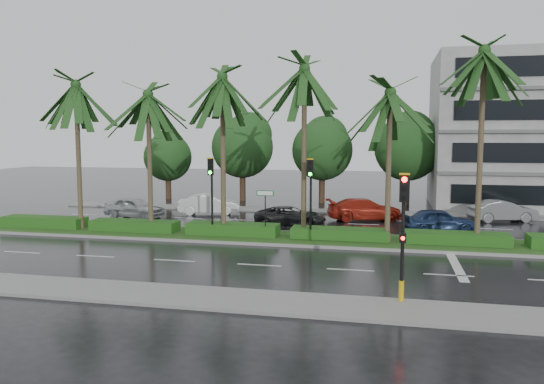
% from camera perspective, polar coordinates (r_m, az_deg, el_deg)
% --- Properties ---
extents(ground, '(120.00, 120.00, 0.00)m').
position_cam_1_polar(ground, '(28.39, 1.02, -5.49)').
color(ground, black).
rests_on(ground, ground).
extents(near_sidewalk, '(40.00, 2.40, 0.12)m').
position_cam_1_polar(near_sidewalk, '(18.79, -5.24, -11.38)').
color(near_sidewalk, slate).
rests_on(near_sidewalk, ground).
extents(far_sidewalk, '(40.00, 2.00, 0.12)m').
position_cam_1_polar(far_sidewalk, '(40.05, 4.40, -2.04)').
color(far_sidewalk, slate).
rests_on(far_sidewalk, ground).
extents(median, '(36.00, 4.00, 0.15)m').
position_cam_1_polar(median, '(29.34, 1.41, -4.96)').
color(median, gray).
rests_on(median, ground).
extents(hedge, '(35.20, 1.40, 0.60)m').
position_cam_1_polar(hedge, '(29.27, 1.41, -4.25)').
color(hedge, '#224E16').
rests_on(hedge, median).
extents(lane_markings, '(34.00, 13.06, 0.01)m').
position_cam_1_polar(lane_markings, '(27.55, 7.08, -5.89)').
color(lane_markings, silver).
rests_on(lane_markings, ground).
extents(palm_row, '(26.30, 4.20, 10.55)m').
position_cam_1_polar(palm_row, '(29.18, -0.99, 10.83)').
color(palm_row, '#433A27').
rests_on(palm_row, median).
extents(signal_near, '(0.34, 0.45, 4.36)m').
position_cam_1_polar(signal_near, '(18.17, 13.90, -4.20)').
color(signal_near, black).
rests_on(signal_near, near_sidewalk).
extents(signal_median_left, '(0.34, 0.42, 4.36)m').
position_cam_1_polar(signal_median_left, '(29.27, -6.55, 0.75)').
color(signal_median_left, black).
rests_on(signal_median_left, median).
extents(signal_median_right, '(0.34, 0.42, 4.36)m').
position_cam_1_polar(signal_median_right, '(27.98, 4.16, 0.53)').
color(signal_median_right, black).
rests_on(signal_median_right, median).
extents(street_sign, '(0.95, 0.09, 2.60)m').
position_cam_1_polar(street_sign, '(28.72, -0.74, -1.06)').
color(street_sign, black).
rests_on(street_sign, median).
extents(bg_trees, '(32.80, 5.38, 7.77)m').
position_cam_1_polar(bg_trees, '(45.05, 7.21, 4.90)').
color(bg_trees, '#332617').
rests_on(bg_trees, ground).
extents(building, '(16.00, 10.00, 12.00)m').
position_cam_1_polar(building, '(46.72, 26.81, 5.79)').
color(building, gray).
rests_on(building, ground).
extents(car_silver, '(2.25, 4.44, 1.45)m').
position_cam_1_polar(car_silver, '(38.07, -14.59, -1.63)').
color(car_silver, '#ACB0B4').
rests_on(car_silver, ground).
extents(car_white, '(2.59, 4.66, 1.45)m').
position_cam_1_polar(car_white, '(38.86, -6.79, -1.32)').
color(car_white, silver).
rests_on(car_white, ground).
extents(car_darkgrey, '(2.32, 4.61, 1.25)m').
position_cam_1_polar(car_darkgrey, '(33.50, 1.97, -2.63)').
color(car_darkgrey, black).
rests_on(car_darkgrey, ground).
extents(car_red, '(3.52, 5.47, 1.48)m').
position_cam_1_polar(car_red, '(36.38, 9.95, -1.85)').
color(car_red, '#9F1F11').
rests_on(car_red, ground).
extents(car_blue, '(2.57, 4.37, 1.39)m').
position_cam_1_polar(car_blue, '(33.07, 17.51, -2.90)').
color(car_blue, navy).
rests_on(car_blue, ground).
extents(car_grey, '(2.63, 4.59, 1.43)m').
position_cam_1_polar(car_grey, '(38.48, 23.56, -1.87)').
color(car_grey, slate).
rests_on(car_grey, ground).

